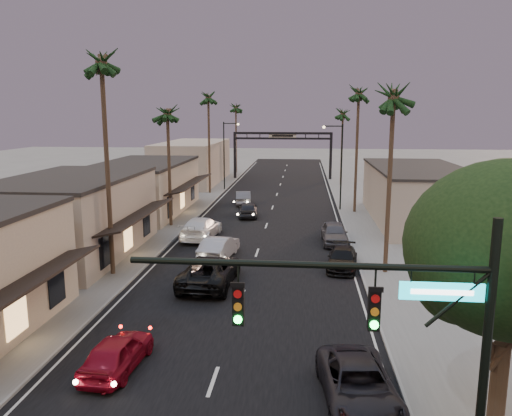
% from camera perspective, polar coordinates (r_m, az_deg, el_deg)
% --- Properties ---
extents(ground, '(200.00, 200.00, 0.00)m').
position_cam_1_polar(ground, '(48.39, 1.45, -1.26)').
color(ground, slate).
rests_on(ground, ground).
extents(road, '(14.00, 120.00, 0.02)m').
position_cam_1_polar(road, '(53.28, 1.83, -0.14)').
color(road, black).
rests_on(road, ground).
extents(sidewalk_left, '(5.00, 92.00, 0.12)m').
position_cam_1_polar(sidewalk_left, '(61.41, -6.63, 1.30)').
color(sidewalk_left, slate).
rests_on(sidewalk_left, ground).
extents(sidewalk_right, '(5.00, 92.00, 0.12)m').
position_cam_1_polar(sidewalk_right, '(60.38, 11.30, 1.00)').
color(sidewalk_right, slate).
rests_on(sidewalk_right, ground).
extents(storefront_mid, '(8.00, 14.00, 5.50)m').
position_cam_1_polar(storefront_mid, '(37.72, -20.25, -1.11)').
color(storefront_mid, '#A49583').
rests_on(storefront_mid, ground).
extents(storefront_far, '(8.00, 16.00, 5.00)m').
position_cam_1_polar(storefront_far, '(52.39, -12.72, 2.18)').
color(storefront_far, tan).
rests_on(storefront_far, ground).
extents(storefront_dist, '(8.00, 20.00, 6.00)m').
position_cam_1_polar(storefront_dist, '(74.37, -7.24, 5.21)').
color(storefront_dist, '#A49583').
rests_on(storefront_dist, ground).
extents(building_right, '(8.00, 18.00, 5.00)m').
position_cam_1_polar(building_right, '(49.00, 18.03, 1.33)').
color(building_right, '#A49583').
rests_on(building_right, ground).
extents(traffic_signal, '(8.51, 0.22, 7.80)m').
position_cam_1_polar(traffic_signal, '(12.50, 16.45, -13.20)').
color(traffic_signal, black).
rests_on(traffic_signal, ground).
extents(arch, '(15.20, 0.40, 7.27)m').
position_cam_1_polar(arch, '(77.42, 3.05, 7.37)').
color(arch, black).
rests_on(arch, ground).
extents(streetlight_right, '(2.13, 0.30, 9.00)m').
position_cam_1_polar(streetlight_right, '(52.56, 9.45, 5.43)').
color(streetlight_right, black).
rests_on(streetlight_right, ground).
extents(streetlight_left, '(2.13, 0.30, 9.00)m').
position_cam_1_polar(streetlight_left, '(66.18, -3.44, 6.62)').
color(streetlight_left, black).
rests_on(streetlight_left, ground).
extents(palm_lb, '(3.20, 3.20, 15.20)m').
position_cam_1_polar(palm_lb, '(31.72, -17.30, 16.29)').
color(palm_lb, '#38281C').
rests_on(palm_lb, ground).
extents(palm_lc, '(3.20, 3.20, 12.20)m').
position_cam_1_polar(palm_lc, '(44.83, -10.11, 11.10)').
color(palm_lc, '#38281C').
rests_on(palm_lc, ground).
extents(palm_ld, '(3.20, 3.20, 14.20)m').
position_cam_1_polar(palm_ld, '(63.39, -5.48, 12.82)').
color(palm_ld, '#38281C').
rests_on(palm_ld, ground).
extents(palm_ra, '(3.20, 3.20, 13.20)m').
position_cam_1_polar(palm_ra, '(31.69, 15.50, 12.86)').
color(palm_ra, '#38281C').
rests_on(palm_ra, ground).
extents(palm_rb, '(3.20, 3.20, 14.20)m').
position_cam_1_polar(palm_rb, '(51.54, 11.69, 13.14)').
color(palm_rb, '#38281C').
rests_on(palm_rb, ground).
extents(palm_rc, '(3.20, 3.20, 12.20)m').
position_cam_1_polar(palm_rc, '(71.42, 9.92, 10.91)').
color(palm_rc, '#38281C').
rests_on(palm_rc, ground).
extents(palm_far, '(3.20, 3.20, 13.20)m').
position_cam_1_polar(palm_far, '(86.01, -2.32, 11.65)').
color(palm_far, '#38281C').
rests_on(palm_far, ground).
extents(oncoming_red, '(2.03, 4.39, 1.46)m').
position_cam_1_polar(oncoming_red, '(21.33, -15.58, -15.63)').
color(oncoming_red, maroon).
rests_on(oncoming_red, ground).
extents(oncoming_pickup, '(3.19, 6.39, 1.74)m').
position_cam_1_polar(oncoming_pickup, '(30.00, -5.27, -7.15)').
color(oncoming_pickup, black).
rests_on(oncoming_pickup, ground).
extents(oncoming_silver, '(2.38, 5.11, 1.62)m').
position_cam_1_polar(oncoming_silver, '(35.27, -4.25, -4.50)').
color(oncoming_silver, '#9E9FA4').
rests_on(oncoming_silver, ground).
extents(oncoming_white, '(2.85, 6.13, 1.73)m').
position_cam_1_polar(oncoming_white, '(41.07, -6.30, -2.26)').
color(oncoming_white, white).
rests_on(oncoming_white, ground).
extents(oncoming_dgrey, '(2.23, 4.62, 1.52)m').
position_cam_1_polar(oncoming_dgrey, '(49.28, -0.92, -0.14)').
color(oncoming_dgrey, black).
rests_on(oncoming_dgrey, ground).
extents(oncoming_grey_far, '(2.22, 4.79, 1.52)m').
position_cam_1_polar(oncoming_grey_far, '(55.94, -1.47, 1.17)').
color(oncoming_grey_far, '#55555A').
rests_on(oncoming_grey_far, ground).
extents(curbside_near, '(3.00, 5.56, 1.48)m').
position_cam_1_polar(curbside_near, '(18.80, 11.65, -19.23)').
color(curbside_near, black).
rests_on(curbside_near, ground).
extents(curbside_black, '(2.43, 4.81, 1.34)m').
position_cam_1_polar(curbside_black, '(33.47, 9.84, -5.72)').
color(curbside_black, black).
rests_on(curbside_black, ground).
extents(curbside_grey, '(2.05, 4.87, 1.64)m').
position_cam_1_polar(curbside_grey, '(39.70, 8.95, -2.85)').
color(curbside_grey, '#46464A').
rests_on(curbside_grey, ground).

